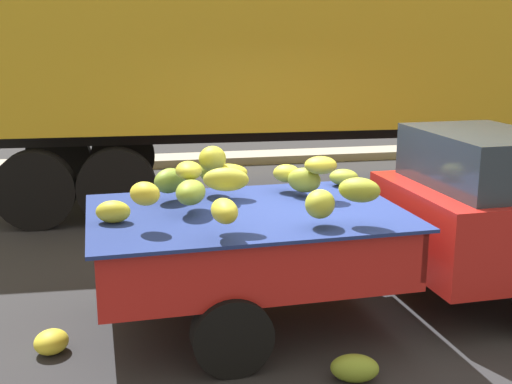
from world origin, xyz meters
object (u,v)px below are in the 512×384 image
(semi_trailer, at_px, (344,37))
(fallen_banana_bunch_by_wheel, at_px, (355,368))
(fallen_banana_bunch_near_tailgate, at_px, (51,342))
(pickup_truck, at_px, (438,218))

(semi_trailer, relative_size, fallen_banana_bunch_by_wheel, 32.47)
(semi_trailer, relative_size, fallen_banana_bunch_near_tailgate, 40.34)
(pickup_truck, distance_m, fallen_banana_bunch_near_tailgate, 3.67)
(fallen_banana_bunch_by_wheel, bearing_deg, pickup_truck, 44.45)
(pickup_truck, height_order, fallen_banana_bunch_by_wheel, pickup_truck)
(semi_trailer, xyz_separation_m, fallen_banana_bunch_by_wheel, (-1.81, -5.70, -2.43))
(pickup_truck, relative_size, semi_trailer, 0.40)
(fallen_banana_bunch_near_tailgate, height_order, fallen_banana_bunch_by_wheel, fallen_banana_bunch_by_wheel)
(pickup_truck, height_order, semi_trailer, semi_trailer)
(pickup_truck, bearing_deg, fallen_banana_bunch_by_wheel, -137.95)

